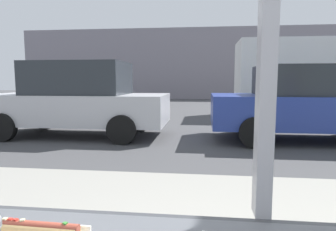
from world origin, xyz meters
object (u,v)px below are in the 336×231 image
at_px(parked_car_silver, 78,99).
at_px(parked_car_blue, 311,103).
at_px(box_truck, 332,75).
at_px(hotdog_tray_near, 37,231).

bearing_deg(parked_car_silver, parked_car_blue, -0.00).
xyz_separation_m(parked_car_blue, box_truck, (2.32, 4.80, 0.71)).
distance_m(hotdog_tray_near, parked_car_blue, 6.94).
distance_m(hotdog_tray_near, parked_car_silver, 6.85).
height_order(parked_car_silver, parked_car_blue, parked_car_silver).
xyz_separation_m(hotdog_tray_near, box_truck, (5.17, 11.13, 0.61)).
xyz_separation_m(parked_car_silver, box_truck, (7.80, 4.80, 0.67)).
xyz_separation_m(hotdog_tray_near, parked_car_silver, (-2.62, 6.33, -0.05)).
height_order(hotdog_tray_near, box_truck, box_truck).
bearing_deg(box_truck, parked_car_silver, -148.39).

